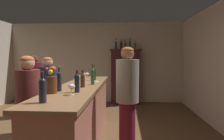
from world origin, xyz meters
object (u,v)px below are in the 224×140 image
at_px(wine_glass_mid, 72,87).
at_px(display_bottle_midright, 130,44).
at_px(bar_counter, 80,116).
at_px(wine_bottle_pinot, 59,80).
at_px(flower_arrangement, 51,83).
at_px(bartender, 127,96).
at_px(wine_glass_front, 87,74).
at_px(wine_bottle_malbec, 93,76).
at_px(wine_bottle_chardonnay, 83,79).
at_px(patron_tall, 48,92).
at_px(patron_by_cabinet, 28,104).
at_px(display_bottle_left, 116,44).
at_px(display_cabinet, 125,75).
at_px(wine_bottle_rose, 43,89).
at_px(display_bottle_center, 125,44).
at_px(display_bottle_midleft, 121,45).
at_px(patron_redhead, 35,83).
at_px(wine_glass_spare, 80,77).
at_px(display_bottle_right, 136,45).
at_px(wine_glass_rear, 85,75).
at_px(wine_bottle_syrah, 77,82).
at_px(cheese_plate, 95,81).
at_px(wine_bottle_merlot, 94,73).

xyz_separation_m(wine_glass_mid, display_bottle_midright, (0.82, 3.97, 0.77)).
distance_m(bar_counter, wine_bottle_pinot, 0.87).
bearing_deg(flower_arrangement, bartender, 27.07).
relative_size(wine_glass_front, flower_arrangement, 0.41).
bearing_deg(wine_glass_mid, wine_bottle_malbec, 83.14).
bearing_deg(bar_counter, flower_arrangement, -106.50).
distance_m(wine_bottle_chardonnay, patron_tall, 1.20).
bearing_deg(wine_glass_front, patron_by_cabinet, -113.64).
distance_m(wine_bottle_chardonnay, display_bottle_left, 3.45).
height_order(display_cabinet, wine_bottle_rose, display_cabinet).
bearing_deg(display_bottle_center, wine_glass_mid, -99.63).
relative_size(flower_arrangement, display_bottle_midleft, 1.14).
relative_size(flower_arrangement, patron_redhead, 0.23).
height_order(wine_bottle_malbec, display_bottle_midright, display_bottle_midright).
bearing_deg(wine_bottle_chardonnay, display_bottle_center, 78.66).
xyz_separation_m(wine_bottle_malbec, wine_glass_spare, (-0.28, 0.26, -0.06)).
bearing_deg(wine_bottle_pinot, display_bottle_midleft, 78.16).
relative_size(wine_bottle_pinot, display_bottle_midleft, 1.12).
height_order(display_cabinet, patron_tall, display_cabinet).
bearing_deg(display_bottle_right, bar_counter, -108.73).
bearing_deg(wine_bottle_rose, display_bottle_midleft, 80.66).
bearing_deg(display_bottle_midright, wine_glass_rear, -115.49).
height_order(display_bottle_left, display_bottle_midright, display_bottle_left).
relative_size(bar_counter, patron_redhead, 1.97).
xyz_separation_m(wine_glass_front, bartender, (0.82, -1.06, -0.24)).
bearing_deg(bartender, display_bottle_left, -101.60).
xyz_separation_m(wine_glass_rear, bartender, (0.90, -1.22, -0.22)).
xyz_separation_m(wine_bottle_pinot, bartender, (0.94, 0.35, -0.28)).
distance_m(display_cabinet, wine_bottle_syrah, 3.85).
height_order(wine_bottle_syrah, patron_by_cabinet, patron_by_cabinet).
bearing_deg(display_bottle_midright, patron_tall, -123.00).
height_order(display_cabinet, cheese_plate, display_cabinet).
bearing_deg(bar_counter, wine_glass_front, 92.90).
xyz_separation_m(display_bottle_center, display_bottle_right, (0.32, -0.00, -0.02)).
xyz_separation_m(wine_bottle_rose, patron_by_cabinet, (-0.53, 0.73, -0.34)).
relative_size(wine_glass_spare, display_bottle_midleft, 0.43).
xyz_separation_m(bar_counter, wine_bottle_chardonnay, (0.09, -0.17, 0.64)).
bearing_deg(bar_counter, display_bottle_right, 71.27).
bearing_deg(patron_by_cabinet, wine_glass_front, 17.03).
distance_m(wine_bottle_pinot, patron_by_cabinet, 0.59).
xyz_separation_m(wine_bottle_merlot, display_bottle_midright, (0.78, 2.42, 0.72)).
xyz_separation_m(wine_bottle_rose, display_bottle_midright, (1.00, 4.39, 0.73)).
bearing_deg(wine_glass_rear, patron_by_cabinet, -108.67).
bearing_deg(wine_bottle_syrah, display_cabinet, 80.19).
height_order(flower_arrangement, display_bottle_midright, display_bottle_midright).
xyz_separation_m(wine_glass_spare, patron_redhead, (-1.46, 1.28, -0.29)).
bearing_deg(patron_redhead, flower_arrangement, 1.43).
height_order(wine_glass_front, display_bottle_midright, display_bottle_midright).
bearing_deg(patron_redhead, wine_glass_spare, 20.64).
bearing_deg(wine_bottle_rose, wine_bottle_malbec, 77.62).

